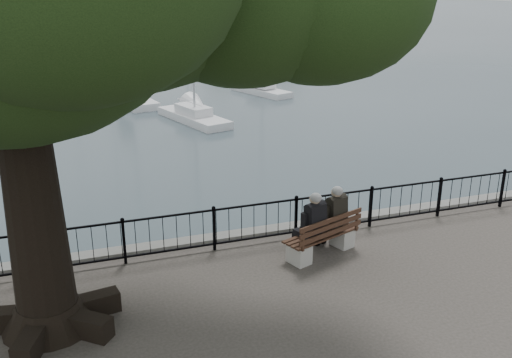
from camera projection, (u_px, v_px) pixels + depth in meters
name	position (u px, v px, depth m)	size (l,w,h in m)	color
harbor	(249.00, 253.00, 13.93)	(260.00, 260.00, 1.20)	#63625F
railing	(256.00, 222.00, 13.13)	(22.06, 0.06, 1.00)	black
bench	(323.00, 241.00, 12.68)	(1.95, 1.16, 0.99)	gray
person_left	(310.00, 227.00, 12.44)	(0.63, 0.86, 1.57)	black
person_right	(331.00, 220.00, 12.83)	(0.63, 0.86, 1.57)	black
lion_monument	(118.00, 27.00, 55.76)	(6.31, 6.31, 9.22)	#63625F
sailboat_a	(8.00, 126.00, 26.76)	(2.90, 5.37, 9.43)	silver
sailboat_b	(131.00, 97.00, 32.94)	(2.55, 5.61, 11.27)	silver
sailboat_c	(194.00, 116.00, 28.72)	(2.86, 5.32, 9.44)	silver
sailboat_d	(261.00, 89.00, 35.60)	(2.81, 4.77, 8.08)	silver
sailboat_f	(108.00, 76.00, 40.10)	(2.03, 4.74, 9.00)	silver
sailboat_g	(186.00, 62.00, 46.53)	(1.66, 5.70, 11.19)	silver
sailboat_h	(71.00, 58.00, 48.54)	(2.16, 5.71, 13.96)	silver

